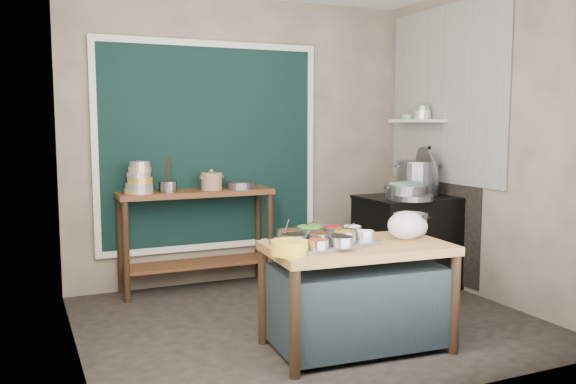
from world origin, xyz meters
name	(u,v)px	position (x,y,z in m)	size (l,w,h in m)	color
floor	(308,322)	(0.00, 0.00, -0.01)	(3.50, 3.00, 0.02)	#302A25
back_wall	(242,141)	(0.00, 1.51, 1.40)	(3.50, 0.02, 2.80)	gray
left_wall	(69,151)	(-1.76, 0.00, 1.40)	(0.02, 3.00, 2.80)	gray
right_wall	(486,143)	(1.76, 0.00, 1.40)	(0.02, 3.00, 2.80)	gray
curtain_panel	(210,147)	(-0.35, 1.47, 1.35)	(2.10, 0.02, 1.90)	black
curtain_frame	(210,147)	(-0.35, 1.46, 1.35)	(2.22, 0.03, 2.02)	beige
tile_panel	(445,95)	(1.74, 0.55, 1.85)	(0.02, 1.70, 1.70)	#B2B2AA
soot_patch	(436,211)	(1.74, 0.65, 0.70)	(0.01, 1.30, 1.30)	black
wall_shelf	(417,121)	(1.63, 0.85, 1.60)	(0.22, 0.70, 0.03)	beige
prep_table	(357,296)	(0.05, -0.67, 0.38)	(1.25, 0.72, 0.75)	olive
back_counter	(197,240)	(-0.55, 1.28, 0.47)	(1.45, 0.40, 0.95)	#583319
stove_block	(409,243)	(1.35, 0.55, 0.42)	(0.90, 0.68, 0.85)	black
stove_top	(410,198)	(1.35, 0.55, 0.86)	(0.92, 0.69, 0.03)	black
condiment_tray	(325,243)	(-0.17, -0.61, 0.76)	(0.63, 0.45, 0.03)	gray
condiment_bowls	(321,236)	(-0.19, -0.59, 0.81)	(0.70, 0.54, 0.08)	gray
yellow_basin	(290,248)	(-0.52, -0.79, 0.80)	(0.24, 0.24, 0.09)	yellow
saucepan	(410,223)	(0.64, -0.45, 0.82)	(0.27, 0.27, 0.15)	gray
plastic_bag_a	(406,225)	(0.45, -0.67, 0.85)	(0.27, 0.23, 0.20)	white
plastic_bag_b	(414,227)	(0.55, -0.63, 0.83)	(0.21, 0.18, 0.16)	white
bowl_stack	(139,179)	(-1.08, 1.25, 1.08)	(0.26, 0.26, 0.29)	tan
utensil_cup	(168,187)	(-0.82, 1.25, 1.00)	(0.17, 0.17, 0.10)	gray
ceramic_crock	(212,182)	(-0.41, 1.26, 1.02)	(0.21, 0.21, 0.14)	#87664A
wide_bowl	(240,186)	(-0.13, 1.23, 0.98)	(0.26, 0.26, 0.07)	gray
stock_pot	(418,178)	(1.48, 0.61, 1.05)	(0.42, 0.42, 0.33)	gray
pot_lid	(427,171)	(1.55, 0.56, 1.12)	(0.48, 0.48, 0.02)	gray
steamer	(406,192)	(1.21, 0.41, 0.95)	(0.41, 0.41, 0.13)	gray
green_cloth	(407,183)	(1.21, 0.41, 1.02)	(0.24, 0.19, 0.02)	#52876D
shallow_pan	(413,197)	(1.21, 0.31, 0.90)	(0.37, 0.37, 0.05)	gray
shelf_bowl_stack	(422,113)	(1.63, 0.76, 1.68)	(0.17, 0.17, 0.13)	silver
shelf_bowl_green	(408,117)	(1.63, 1.00, 1.64)	(0.14, 0.14, 0.05)	gray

